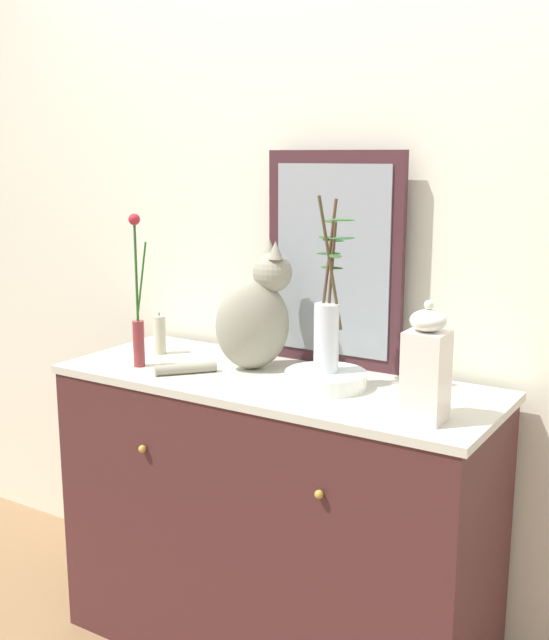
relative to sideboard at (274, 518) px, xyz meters
The scene contains 9 objects.
wall_back 0.90m from the sideboard, 90.00° to the left, with size 4.40×0.08×2.60m, color silver.
sideboard is the anchor object (origin of this frame).
mirror_leaning 0.84m from the sideboard, 72.89° to the left, with size 0.47×0.03×0.68m.
cat_sitting 0.64m from the sideboard, 150.72° to the left, with size 0.35×0.38×0.41m.
vase_slim_green 0.77m from the sideboard, 165.47° to the right, with size 0.06×0.04×0.49m.
bowl_porcelain 0.51m from the sideboard, ahead, with size 0.24×0.24×0.05m, color white.
vase_glass_clear 0.67m from the sideboard, ahead, with size 0.17×0.17×0.51m.
jar_lidded_porcelain 0.81m from the sideboard, 13.16° to the right, with size 0.10×0.10×0.31m.
candle_pillar 0.72m from the sideboard, behind, with size 0.04×0.04×0.14m.
Camera 1 is at (1.21, -1.93, 1.58)m, focal length 43.92 mm.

